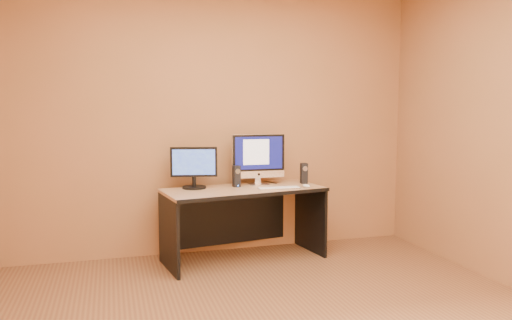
{
  "coord_description": "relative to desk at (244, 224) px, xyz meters",
  "views": [
    {
      "loc": [
        -1.02,
        -2.79,
        1.43
      ],
      "look_at": [
        0.25,
        1.52,
        0.95
      ],
      "focal_mm": 35.0,
      "sensor_mm": 36.0,
      "label": 1
    }
  ],
  "objects": [
    {
      "name": "speaker_left",
      "position": [
        -0.04,
        0.11,
        0.44
      ],
      "size": [
        0.07,
        0.07,
        0.2
      ],
      "primitive_type": null,
      "rotation": [
        0.0,
        0.0,
        0.14
      ],
      "color": "black",
      "rests_on": "desk"
    },
    {
      "name": "speaker_right",
      "position": [
        0.64,
        0.12,
        0.44
      ],
      "size": [
        0.07,
        0.07,
        0.2
      ],
      "primitive_type": null,
      "rotation": [
        0.0,
        0.0,
        -0.05
      ],
      "color": "black",
      "rests_on": "desk"
    },
    {
      "name": "cable_b",
      "position": [
        0.23,
        0.28,
        0.34
      ],
      "size": [
        0.05,
        0.16,
        0.01
      ],
      "primitive_type": "cylinder",
      "rotation": [
        1.57,
        0.0,
        -0.26
      ],
      "color": "black",
      "rests_on": "desk"
    },
    {
      "name": "walls",
      "position": [
        -0.16,
        -1.62,
        0.96
      ],
      "size": [
        4.0,
        4.0,
        2.6
      ],
      "primitive_type": null,
      "color": "#925E3B",
      "rests_on": "ground"
    },
    {
      "name": "cable_a",
      "position": [
        0.35,
        0.26,
        0.34
      ],
      "size": [
        0.07,
        0.19,
        0.01
      ],
      "primitive_type": "cylinder",
      "rotation": [
        1.57,
        0.0,
        0.34
      ],
      "color": "black",
      "rests_on": "desk"
    },
    {
      "name": "keyboard",
      "position": [
        0.3,
        -0.12,
        0.35
      ],
      "size": [
        0.4,
        0.12,
        0.02
      ],
      "primitive_type": "cube",
      "rotation": [
        0.0,
        0.0,
        -0.03
      ],
      "color": "silver",
      "rests_on": "desk"
    },
    {
      "name": "second_monitor",
      "position": [
        -0.44,
        0.13,
        0.53
      ],
      "size": [
        0.47,
        0.3,
        0.38
      ],
      "primitive_type": null,
      "rotation": [
        0.0,
        0.0,
        -0.2
      ],
      "color": "black",
      "rests_on": "desk"
    },
    {
      "name": "imac",
      "position": [
        0.19,
        0.15,
        0.59
      ],
      "size": [
        0.53,
        0.21,
        0.5
      ],
      "primitive_type": null,
      "rotation": [
        0.0,
        0.0,
        -0.03
      ],
      "color": "silver",
      "rests_on": "desk"
    },
    {
      "name": "mouse",
      "position": [
        0.57,
        -0.12,
        0.35
      ],
      "size": [
        0.08,
        0.1,
        0.03
      ],
      "primitive_type": "ellipsoid",
      "rotation": [
        0.0,
        0.0,
        0.29
      ],
      "color": "silver",
      "rests_on": "desk"
    },
    {
      "name": "desk",
      "position": [
        0.0,
        0.0,
        0.0
      ],
      "size": [
        1.54,
        0.86,
        0.68
      ],
      "primitive_type": null,
      "rotation": [
        0.0,
        0.0,
        0.15
      ],
      "color": "#A67953",
      "rests_on": "ground"
    }
  ]
}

